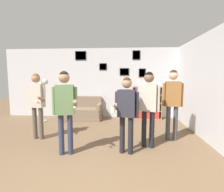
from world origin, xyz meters
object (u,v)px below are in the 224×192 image
floor_lamp (42,89)px  person_player_foreground_center (65,104)px  bottle_on_floor (62,120)px  person_watcher_holding_cup (127,108)px  drinking_cup (142,85)px  person_spectator_far_right (173,97)px  bookshelf (147,103)px  person_player_foreground_left (37,99)px  couch (81,111)px  person_spectator_near_bookshelf (149,101)px

floor_lamp → person_player_foreground_center: size_ratio=0.89×
floor_lamp → bottle_on_floor: size_ratio=6.77×
person_watcher_holding_cup → drinking_cup: size_ratio=15.57×
person_spectator_far_right → bookshelf: bearing=98.9°
bottle_on_floor → drinking_cup: 3.17m
drinking_cup → person_player_foreground_center: bearing=-119.8°
bookshelf → person_player_foreground_left: (-3.07, -2.41, 0.43)m
person_player_foreground_center → person_spectator_far_right: (2.39, 1.00, 0.04)m
drinking_cup → couch: bearing=-175.0°
person_player_foreground_left → person_player_foreground_center: person_player_foreground_center is taller
bookshelf → person_player_foreground_center: size_ratio=0.72×
person_spectator_near_bookshelf → bottle_on_floor: 3.47m
bookshelf → person_watcher_holding_cup: bearing=-104.5°
person_player_foreground_center → drinking_cup: size_ratio=16.75×
person_spectator_near_bookshelf → floor_lamp: bearing=149.3°
couch → person_spectator_near_bookshelf: (2.17, -2.54, 0.77)m
floor_lamp → bottle_on_floor: floor_lamp is taller
person_watcher_holding_cup → bookshelf: bearing=75.5°
person_watcher_holding_cup → bottle_on_floor: 3.31m
person_player_foreground_left → couch: bearing=75.2°
couch → person_player_foreground_center: size_ratio=0.89×
couch → bookshelf: size_ratio=1.24×
floor_lamp → drinking_cup: floor_lamp is taller
bookshelf → person_spectator_far_right: 2.32m
person_watcher_holding_cup → drinking_cup: 3.17m
person_player_foreground_left → person_spectator_near_bookshelf: person_spectator_near_bookshelf is taller
person_player_foreground_center → person_spectator_near_bookshelf: 1.81m
person_player_foreground_center → person_spectator_far_right: 2.60m
person_player_foreground_left → person_spectator_far_right: (3.42, 0.17, 0.06)m
person_player_foreground_center → person_player_foreground_left: bearing=140.9°
person_player_foreground_center → person_spectator_near_bookshelf: size_ratio=1.00×
person_watcher_holding_cup → person_spectator_near_bookshelf: bearing=36.1°
couch → person_watcher_holding_cup: person_watcher_holding_cup is taller
person_watcher_holding_cup → bottle_on_floor: bearing=133.9°
bookshelf → person_watcher_holding_cup: (-0.80, -3.10, 0.36)m
floor_lamp → person_player_foreground_left: person_player_foreground_left is taller
person_spectator_far_right → drinking_cup: bearing=103.5°
bookshelf → floor_lamp: bearing=-169.8°
couch → person_player_foreground_center: bearing=-81.8°
person_watcher_holding_cup → person_spectator_far_right: (1.15, 0.86, 0.13)m
person_player_foreground_center → drinking_cup: (1.85, 3.24, 0.22)m
floor_lamp → bookshelf: bearing=10.2°
couch → bottle_on_floor: bearing=-131.6°
drinking_cup → bottle_on_floor: bearing=-164.2°
bookshelf → person_player_foreground_center: 3.86m
couch → drinking_cup: bearing=5.0°
couch → person_player_foreground_center: 3.17m
bookshelf → floor_lamp: 3.88m
person_player_foreground_center → person_watcher_holding_cup: bearing=6.5°
floor_lamp → person_spectator_near_bookshelf: person_spectator_near_bookshelf is taller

